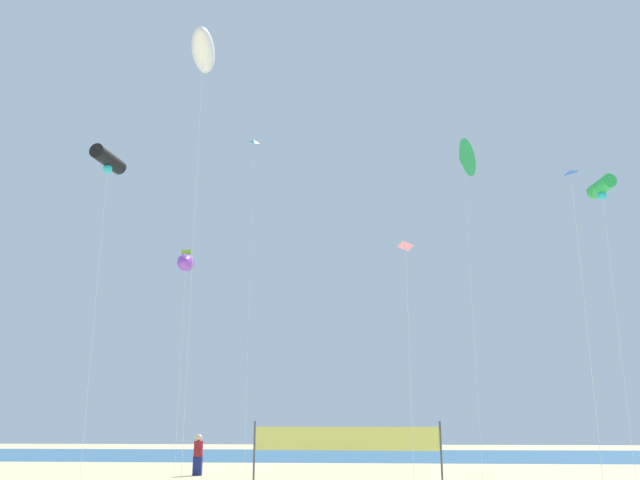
{
  "coord_description": "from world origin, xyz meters",
  "views": [
    {
      "loc": [
        0.13,
        -16.05,
        2.36
      ],
      "look_at": [
        -1.64,
        7.14,
        8.69
      ],
      "focal_mm": 37.6,
      "sensor_mm": 36.0,
      "label": 1
    }
  ],
  "objects_px": {
    "beachgoer_maroon_shirt": "(198,453)",
    "kite_cyan_diamond": "(253,152)",
    "kite_white_inflatable": "(203,51)",
    "kite_violet_inflatable": "(186,263)",
    "kite_blue_diamond": "(572,183)",
    "kite_green_delta": "(463,158)",
    "kite_black_tube": "(108,160)",
    "kite_green_tube": "(602,188)",
    "volleyball_net": "(345,441)",
    "kite_pink_diamond": "(406,253)"
  },
  "relations": [
    {
      "from": "kite_green_tube",
      "to": "kite_violet_inflatable",
      "type": "relative_size",
      "value": 1.11
    },
    {
      "from": "volleyball_net",
      "to": "kite_violet_inflatable",
      "type": "distance_m",
      "value": 12.56
    },
    {
      "from": "kite_blue_diamond",
      "to": "kite_pink_diamond",
      "type": "distance_m",
      "value": 5.57
    },
    {
      "from": "kite_cyan_diamond",
      "to": "kite_white_inflatable",
      "type": "bearing_deg",
      "value": -90.95
    },
    {
      "from": "kite_green_delta",
      "to": "kite_violet_inflatable",
      "type": "distance_m",
      "value": 14.49
    },
    {
      "from": "kite_violet_inflatable",
      "to": "kite_blue_diamond",
      "type": "bearing_deg",
      "value": -37.44
    },
    {
      "from": "kite_pink_diamond",
      "to": "kite_green_tube",
      "type": "bearing_deg",
      "value": 35.18
    },
    {
      "from": "kite_green_tube",
      "to": "kite_white_inflatable",
      "type": "xyz_separation_m",
      "value": [
        -16.29,
        -1.76,
        5.94
      ]
    },
    {
      "from": "kite_cyan_diamond",
      "to": "beachgoer_maroon_shirt",
      "type": "bearing_deg",
      "value": -108.79
    },
    {
      "from": "kite_blue_diamond",
      "to": "kite_green_delta",
      "type": "bearing_deg",
      "value": 102.27
    },
    {
      "from": "kite_black_tube",
      "to": "kite_violet_inflatable",
      "type": "relative_size",
      "value": 1.28
    },
    {
      "from": "volleyball_net",
      "to": "kite_green_delta",
      "type": "xyz_separation_m",
      "value": [
        5.49,
        1.5,
        12.43
      ]
    },
    {
      "from": "kite_blue_diamond",
      "to": "kite_pink_diamond",
      "type": "bearing_deg",
      "value": 175.53
    },
    {
      "from": "kite_blue_diamond",
      "to": "kite_cyan_diamond",
      "type": "height_order",
      "value": "kite_cyan_diamond"
    },
    {
      "from": "kite_blue_diamond",
      "to": "kite_black_tube",
      "type": "height_order",
      "value": "kite_black_tube"
    },
    {
      "from": "volleyball_net",
      "to": "kite_green_delta",
      "type": "distance_m",
      "value": 13.67
    },
    {
      "from": "kite_green_tube",
      "to": "kite_white_inflatable",
      "type": "relative_size",
      "value": 0.65
    },
    {
      "from": "kite_violet_inflatable",
      "to": "kite_cyan_diamond",
      "type": "distance_m",
      "value": 8.8
    },
    {
      "from": "kite_white_inflatable",
      "to": "kite_blue_diamond",
      "type": "bearing_deg",
      "value": -18.87
    },
    {
      "from": "kite_pink_diamond",
      "to": "kite_green_tube",
      "type": "relative_size",
      "value": 0.66
    },
    {
      "from": "beachgoer_maroon_shirt",
      "to": "kite_white_inflatable",
      "type": "bearing_deg",
      "value": 138.75
    },
    {
      "from": "kite_green_delta",
      "to": "kite_cyan_diamond",
      "type": "xyz_separation_m",
      "value": [
        -11.04,
        6.86,
        3.5
      ]
    },
    {
      "from": "kite_pink_diamond",
      "to": "kite_cyan_diamond",
      "type": "distance_m",
      "value": 19.94
    },
    {
      "from": "volleyball_net",
      "to": "kite_blue_diamond",
      "type": "relative_size",
      "value": 0.74
    },
    {
      "from": "kite_green_delta",
      "to": "kite_violet_inflatable",
      "type": "height_order",
      "value": "kite_green_delta"
    },
    {
      "from": "beachgoer_maroon_shirt",
      "to": "volleyball_net",
      "type": "relative_size",
      "value": 0.24
    },
    {
      "from": "kite_cyan_diamond",
      "to": "kite_black_tube",
      "type": "bearing_deg",
      "value": -116.75
    },
    {
      "from": "kite_blue_diamond",
      "to": "kite_violet_inflatable",
      "type": "relative_size",
      "value": 0.93
    },
    {
      "from": "kite_cyan_diamond",
      "to": "kite_green_delta",
      "type": "bearing_deg",
      "value": -31.86
    },
    {
      "from": "beachgoer_maroon_shirt",
      "to": "kite_cyan_diamond",
      "type": "xyz_separation_m",
      "value": [
        1.42,
        4.16,
        16.59
      ]
    },
    {
      "from": "beachgoer_maroon_shirt",
      "to": "kite_violet_inflatable",
      "type": "bearing_deg",
      "value": 24.19
    },
    {
      "from": "kite_green_delta",
      "to": "kite_cyan_diamond",
      "type": "relative_size",
      "value": 0.81
    },
    {
      "from": "volleyball_net",
      "to": "kite_black_tube",
      "type": "xyz_separation_m",
      "value": [
        -10.26,
        -0.98,
        11.82
      ]
    },
    {
      "from": "kite_white_inflatable",
      "to": "beachgoer_maroon_shirt",
      "type": "bearing_deg",
      "value": 99.83
    },
    {
      "from": "volleyball_net",
      "to": "kite_green_tube",
      "type": "height_order",
      "value": "kite_green_tube"
    },
    {
      "from": "kite_violet_inflatable",
      "to": "beachgoer_maroon_shirt",
      "type": "bearing_deg",
      "value": -14.73
    },
    {
      "from": "kite_violet_inflatable",
      "to": "kite_cyan_diamond",
      "type": "height_order",
      "value": "kite_cyan_diamond"
    },
    {
      "from": "volleyball_net",
      "to": "kite_violet_inflatable",
      "type": "relative_size",
      "value": 0.69
    },
    {
      "from": "kite_blue_diamond",
      "to": "kite_black_tube",
      "type": "distance_m",
      "value": 19.21
    },
    {
      "from": "kite_violet_inflatable",
      "to": "kite_cyan_diamond",
      "type": "bearing_deg",
      "value": 56.34
    },
    {
      "from": "kite_green_delta",
      "to": "kite_pink_diamond",
      "type": "xyz_separation_m",
      "value": [
        -3.24,
        -8.5,
        -6.55
      ]
    },
    {
      "from": "volleyball_net",
      "to": "kite_green_tube",
      "type": "bearing_deg",
      "value": -6.15
    },
    {
      "from": "kite_white_inflatable",
      "to": "kite_violet_inflatable",
      "type": "distance_m",
      "value": 10.74
    },
    {
      "from": "volleyball_net",
      "to": "kite_violet_inflatable",
      "type": "height_order",
      "value": "kite_violet_inflatable"
    },
    {
      "from": "kite_blue_diamond",
      "to": "kite_green_tube",
      "type": "distance_m",
      "value": 7.28
    },
    {
      "from": "kite_pink_diamond",
      "to": "kite_white_inflatable",
      "type": "distance_m",
      "value": 13.43
    },
    {
      "from": "kite_white_inflatable",
      "to": "kite_green_tube",
      "type": "bearing_deg",
      "value": 6.17
    },
    {
      "from": "kite_blue_diamond",
      "to": "kite_white_inflatable",
      "type": "height_order",
      "value": "kite_white_inflatable"
    },
    {
      "from": "kite_green_delta",
      "to": "kite_white_inflatable",
      "type": "bearing_deg",
      "value": -158.59
    },
    {
      "from": "beachgoer_maroon_shirt",
      "to": "kite_violet_inflatable",
      "type": "distance_m",
      "value": 9.19
    }
  ]
}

